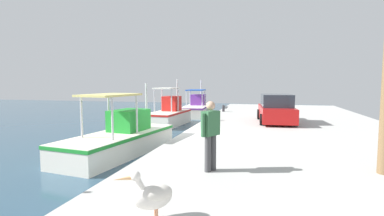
{
  "coord_description": "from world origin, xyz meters",
  "views": [
    {
      "loc": [
        -12.25,
        -3.48,
        2.98
      ],
      "look_at": [
        4.35,
        0.69,
        1.5
      ],
      "focal_mm": 27.01,
      "sensor_mm": 36.0,
      "label": 1
    }
  ],
  "objects_px": {
    "fisherman_standing": "(211,132)",
    "mooring_bollard_second": "(223,108)",
    "mooring_bollard_nearest": "(210,116)",
    "fishing_boat_third": "(169,115)",
    "fishing_boat_fourth": "(197,108)",
    "parked_car": "(276,110)",
    "fishing_boat_second": "(120,139)",
    "pelican": "(153,195)"
  },
  "relations": [
    {
      "from": "fisherman_standing",
      "to": "mooring_bollard_second",
      "type": "distance_m",
      "value": 15.12
    },
    {
      "from": "mooring_bollard_nearest",
      "to": "fishing_boat_third",
      "type": "bearing_deg",
      "value": 50.11
    },
    {
      "from": "fishing_boat_fourth",
      "to": "parked_car",
      "type": "xyz_separation_m",
      "value": [
        -9.1,
        -6.6,
        0.84
      ]
    },
    {
      "from": "fisherman_standing",
      "to": "parked_car",
      "type": "relative_size",
      "value": 0.41
    },
    {
      "from": "fishing_boat_second",
      "to": "mooring_bollard_second",
      "type": "distance_m",
      "value": 11.38
    },
    {
      "from": "fishing_boat_fourth",
      "to": "parked_car",
      "type": "relative_size",
      "value": 1.46
    },
    {
      "from": "pelican",
      "to": "mooring_bollard_second",
      "type": "relative_size",
      "value": 1.84
    },
    {
      "from": "fishing_boat_second",
      "to": "fishing_boat_fourth",
      "type": "xyz_separation_m",
      "value": [
        14.73,
        0.1,
        0.03
      ]
    },
    {
      "from": "fishing_boat_second",
      "to": "parked_car",
      "type": "xyz_separation_m",
      "value": [
        5.63,
        -6.5,
        0.87
      ]
    },
    {
      "from": "pelican",
      "to": "fisherman_standing",
      "type": "xyz_separation_m",
      "value": [
        2.73,
        -0.43,
        0.57
      ]
    },
    {
      "from": "fishing_boat_fourth",
      "to": "fishing_boat_third",
      "type": "bearing_deg",
      "value": 174.7
    },
    {
      "from": "fishing_boat_third",
      "to": "mooring_bollard_nearest",
      "type": "relative_size",
      "value": 8.8
    },
    {
      "from": "fisherman_standing",
      "to": "fishing_boat_third",
      "type": "bearing_deg",
      "value": 22.96
    },
    {
      "from": "mooring_bollard_nearest",
      "to": "fishing_boat_second",
      "type": "bearing_deg",
      "value": 152.88
    },
    {
      "from": "parked_car",
      "to": "mooring_bollard_nearest",
      "type": "relative_size",
      "value": 7.92
    },
    {
      "from": "fishing_boat_second",
      "to": "mooring_bollard_nearest",
      "type": "distance_m",
      "value": 6.22
    },
    {
      "from": "fisherman_standing",
      "to": "mooring_bollard_nearest",
      "type": "distance_m",
      "value": 9.7
    },
    {
      "from": "fishing_boat_second",
      "to": "fishing_boat_third",
      "type": "xyz_separation_m",
      "value": [
        8.47,
        0.68,
        0.07
      ]
    },
    {
      "from": "mooring_bollard_nearest",
      "to": "mooring_bollard_second",
      "type": "distance_m",
      "value": 5.49
    },
    {
      "from": "fishing_boat_third",
      "to": "mooring_bollard_nearest",
      "type": "height_order",
      "value": "fishing_boat_third"
    },
    {
      "from": "pelican",
      "to": "mooring_bollard_nearest",
      "type": "bearing_deg",
      "value": 6.22
    },
    {
      "from": "fishing_boat_third",
      "to": "parked_car",
      "type": "xyz_separation_m",
      "value": [
        -2.83,
        -7.18,
        0.8
      ]
    },
    {
      "from": "fishing_boat_second",
      "to": "mooring_bollard_nearest",
      "type": "relative_size",
      "value": 11.74
    },
    {
      "from": "mooring_bollard_nearest",
      "to": "pelican",
      "type": "bearing_deg",
      "value": -173.78
    },
    {
      "from": "fishing_boat_fourth",
      "to": "pelican",
      "type": "bearing_deg",
      "value": -168.75
    },
    {
      "from": "fishing_boat_third",
      "to": "fisherman_standing",
      "type": "height_order",
      "value": "fishing_boat_third"
    },
    {
      "from": "fishing_boat_third",
      "to": "pelican",
      "type": "relative_size",
      "value": 5.27
    },
    {
      "from": "pelican",
      "to": "parked_car",
      "type": "distance_m",
      "value": 12.57
    },
    {
      "from": "fishing_boat_third",
      "to": "mooring_bollard_nearest",
      "type": "bearing_deg",
      "value": -129.89
    },
    {
      "from": "pelican",
      "to": "mooring_bollard_second",
      "type": "xyz_separation_m",
      "value": [
        17.73,
        1.33,
        -0.16
      ]
    },
    {
      "from": "pelican",
      "to": "mooring_bollard_nearest",
      "type": "relative_size",
      "value": 1.67
    },
    {
      "from": "fisherman_standing",
      "to": "mooring_bollard_second",
      "type": "xyz_separation_m",
      "value": [
        15.0,
        1.76,
        -0.73
      ]
    },
    {
      "from": "pelican",
      "to": "parked_car",
      "type": "xyz_separation_m",
      "value": [
        12.35,
        -2.34,
        0.32
      ]
    },
    {
      "from": "fisherman_standing",
      "to": "parked_car",
      "type": "xyz_separation_m",
      "value": [
        9.62,
        -1.91,
        -0.26
      ]
    },
    {
      "from": "pelican",
      "to": "fishing_boat_second",
      "type": "bearing_deg",
      "value": 31.81
    },
    {
      "from": "fishing_boat_fourth",
      "to": "fishing_boat_second",
      "type": "bearing_deg",
      "value": -179.61
    },
    {
      "from": "pelican",
      "to": "fisherman_standing",
      "type": "distance_m",
      "value": 2.83
    },
    {
      "from": "mooring_bollard_nearest",
      "to": "mooring_bollard_second",
      "type": "bearing_deg",
      "value": 0.0
    },
    {
      "from": "parked_car",
      "to": "mooring_bollard_second",
      "type": "height_order",
      "value": "parked_car"
    },
    {
      "from": "fishing_boat_second",
      "to": "fishing_boat_third",
      "type": "relative_size",
      "value": 1.33
    },
    {
      "from": "fishing_boat_fourth",
      "to": "pelican",
      "type": "xyz_separation_m",
      "value": [
        -21.45,
        -4.27,
        0.52
      ]
    },
    {
      "from": "fisherman_standing",
      "to": "pelican",
      "type": "bearing_deg",
      "value": 171.14
    }
  ]
}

